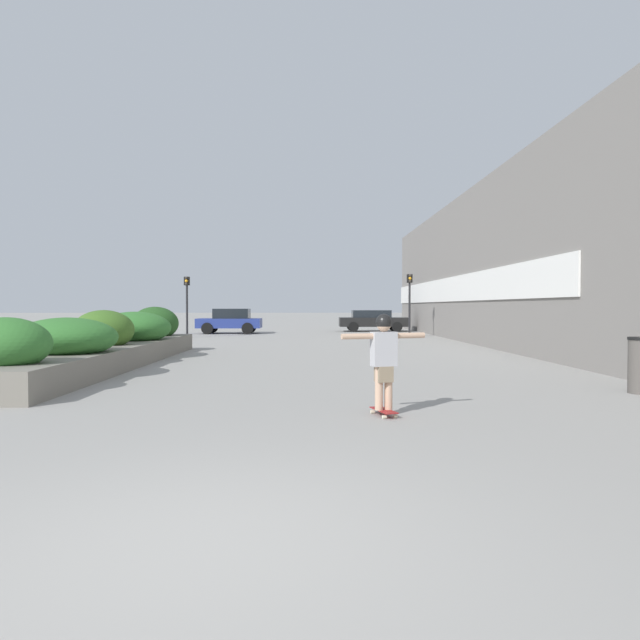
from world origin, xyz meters
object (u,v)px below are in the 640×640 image
object	(u,v)px
skateboarder	(384,352)
traffic_light_left	(187,296)
car_leftmost	(373,320)
traffic_light_right	(410,294)
skateboard	(384,411)
car_center_left	(230,320)

from	to	relation	value
skateboarder	traffic_light_left	bearing A→B (deg)	92.24
skateboarder	car_leftmost	distance (m)	29.06
car_leftmost	traffic_light_right	size ratio (longest dim) A/B	1.35
skateboard	car_center_left	bearing A→B (deg)	85.70
car_leftmost	car_center_left	xyz separation A→B (m)	(-8.99, -2.76, 0.04)
skateboarder	traffic_light_left	xyz separation A→B (m)	(-7.53, 21.51, 1.24)
car_center_left	car_leftmost	bearing A→B (deg)	-72.93
traffic_light_left	traffic_light_right	bearing A→B (deg)	1.05
traffic_light_left	skateboard	bearing A→B (deg)	-70.71
car_center_left	traffic_light_left	xyz separation A→B (m)	(-1.62, -4.62, 1.41)
car_leftmost	traffic_light_left	world-z (taller)	traffic_light_left
car_leftmost	traffic_light_left	size ratio (longest dim) A/B	1.42
skateboard	skateboarder	world-z (taller)	skateboarder
skateboard	traffic_light_left	world-z (taller)	traffic_light_left
skateboard	traffic_light_right	xyz separation A→B (m)	(4.21, 21.73, 2.23)
car_center_left	traffic_light_left	world-z (taller)	traffic_light_left
skateboarder	traffic_light_right	xyz separation A→B (m)	(4.21, 21.73, 1.34)
car_center_left	traffic_light_left	distance (m)	5.10
skateboard	car_center_left	distance (m)	26.81
traffic_light_left	traffic_light_right	distance (m)	11.75
skateboard	car_leftmost	xyz separation A→B (m)	(3.08, 28.90, 0.68)
skateboarder	car_leftmost	bearing A→B (deg)	66.87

